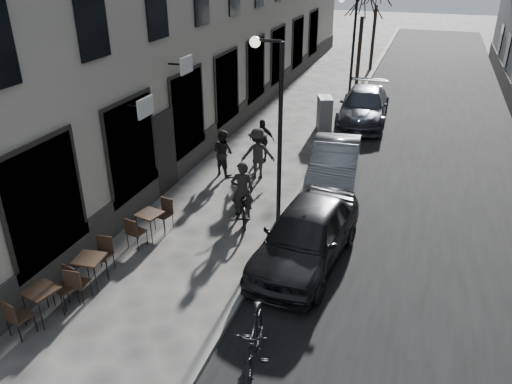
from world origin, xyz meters
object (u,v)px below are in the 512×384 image
Objects in this scene: bistro_set_a at (43,301)px; pedestrian_far at (262,140)px; pedestrian_near at (223,152)px; pedestrian_mid at (258,153)px; tree_near at (364,1)px; bicycle at (242,202)px; streetlamp_near at (274,114)px; car_mid at (335,163)px; bistro_set_b at (91,269)px; streetlamp_far at (350,41)px; utility_cabinet at (324,114)px; car_near at (306,235)px; moped at (254,343)px; bistro_set_c at (150,223)px; car_far at (364,106)px.

pedestrian_far is (1.53, 9.84, 0.31)m from bistro_set_a.
pedestrian_mid is (1.21, 0.13, 0.08)m from pedestrian_near.
bicycle is at bearing -93.40° from tree_near.
streetlamp_near is 4.12m from car_mid.
bistro_set_b reaches higher than bistro_set_a.
streetlamp_far is at bearing -119.11° from pedestrian_mid.
utility_cabinet is 0.34× the size of car_mid.
moped is at bearing -84.87° from car_near.
pedestrian_near is (-2.56, -9.49, -2.36)m from streetlamp_far.
car_mid is (4.42, 8.75, 0.24)m from bistro_set_a.
utility_cabinet is at bearing -89.79° from pedestrian_near.
bicycle reaches higher than bistro_set_a.
streetlamp_near reaches higher than pedestrian_mid.
moped is at bearing -76.11° from streetlamp_near.
tree_near is 3.74× the size of bistro_set_c.
car_far is (1.17, 9.85, -2.43)m from streetlamp_near.
pedestrian_far is at bearing -97.50° from pedestrian_mid.
bicycle is at bearing 101.56° from moped.
utility_cabinet is at bearing 71.12° from bistro_set_b.
car_far is at bearing 84.42° from car_mid.
bistro_set_c is at bearing 128.81° from moped.
car_near is (3.97, -4.30, -0.03)m from pedestrian_near.
streetlamp_far is 2.91× the size of pedestrian_mid.
bicycle is 2.74m from car_near.
streetlamp_far reaches higher than car_mid.
bistro_set_b is 4.66m from bicycle.
bistro_set_a is at bearing 107.65° from pedestrian_near.
pedestrian_far is (1.09, 6.19, 0.32)m from bistro_set_c.
tree_near is 2.80× the size of moped.
pedestrian_far is at bearing 123.39° from car_near.
bistro_set_a is 9.97m from pedestrian_far.
car_near is at bearing 122.06° from bicycle.
bistro_set_b is at bearing -83.46° from bistro_set_c.
utility_cabinet is at bearing 105.20° from car_near.
utility_cabinet is at bearing -117.22° from bicycle.
pedestrian_mid is at bearing -86.07° from pedestrian_far.
bistro_set_a is 1.01× the size of bistro_set_b.
bistro_set_c is 12.52m from car_far.
car_near is (1.66, -9.95, 0.04)m from utility_cabinet.
car_mid is (2.88, -1.09, -0.07)m from pedestrian_far.
moped is (4.18, -3.53, 0.16)m from bistro_set_c.
utility_cabinet reaches higher than bistro_set_a.
pedestrian_mid is (1.46, 4.66, 0.43)m from bistro_set_c.
pedestrian_mid is (1.90, 8.31, 0.42)m from bistro_set_a.
streetlamp_far is 3.19× the size of pedestrian_near.
car_mid is (1.17, 3.09, -2.46)m from streetlamp_near.
moped is (2.20, -5.32, 0.07)m from bicycle.
moped is at bearing 13.62° from bistro_set_a.
pedestrian_far reaches higher than moped.
pedestrian_far is 6.73m from car_near.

